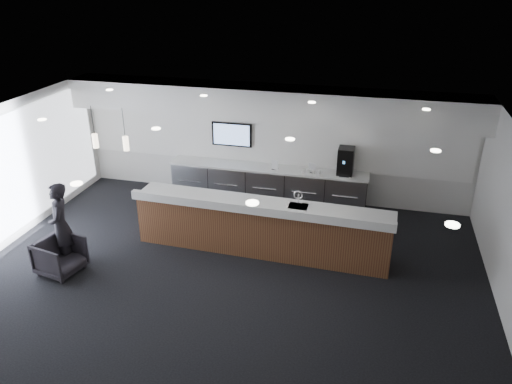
% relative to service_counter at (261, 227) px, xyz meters
% --- Properties ---
extents(ground, '(10.00, 10.00, 0.00)m').
position_rel_service_counter_xyz_m(ground, '(-0.43, -1.21, -0.57)').
color(ground, black).
rests_on(ground, ground).
extents(ceiling, '(10.00, 8.00, 0.02)m').
position_rel_service_counter_xyz_m(ceiling, '(-0.43, -1.21, 2.43)').
color(ceiling, black).
rests_on(ceiling, back_wall).
extents(back_wall, '(10.00, 0.02, 3.00)m').
position_rel_service_counter_xyz_m(back_wall, '(-0.43, 2.79, 0.93)').
color(back_wall, silver).
rests_on(back_wall, ground).
extents(soffit_bulkhead, '(10.00, 0.90, 0.70)m').
position_rel_service_counter_xyz_m(soffit_bulkhead, '(-0.43, 2.34, 2.08)').
color(soffit_bulkhead, white).
rests_on(soffit_bulkhead, back_wall).
extents(alcove_panel, '(9.80, 0.06, 1.40)m').
position_rel_service_counter_xyz_m(alcove_panel, '(-0.43, 2.76, 1.03)').
color(alcove_panel, white).
rests_on(alcove_panel, back_wall).
extents(back_credenza, '(5.06, 0.66, 0.95)m').
position_rel_service_counter_xyz_m(back_credenza, '(-0.43, 2.43, -0.10)').
color(back_credenza, '#9B9EA4').
rests_on(back_credenza, ground).
extents(wall_tv, '(1.05, 0.08, 0.62)m').
position_rel_service_counter_xyz_m(wall_tv, '(-1.43, 2.70, 1.08)').
color(wall_tv, black).
rests_on(wall_tv, back_wall).
extents(pendant_left, '(0.12, 0.12, 0.30)m').
position_rel_service_counter_xyz_m(pendant_left, '(-2.83, -0.41, 1.68)').
color(pendant_left, '#FFE8C6').
rests_on(pendant_left, ceiling).
extents(pendant_right, '(0.12, 0.12, 0.30)m').
position_rel_service_counter_xyz_m(pendant_right, '(-3.53, -0.41, 1.68)').
color(pendant_right, '#FFE8C6').
rests_on(pendant_right, ceiling).
extents(ceiling_can_lights, '(7.00, 5.00, 0.02)m').
position_rel_service_counter_xyz_m(ceiling_can_lights, '(-0.43, -1.21, 2.40)').
color(ceiling_can_lights, silver).
rests_on(ceiling_can_lights, ceiling).
extents(service_counter, '(5.46, 1.06, 1.49)m').
position_rel_service_counter_xyz_m(service_counter, '(0.00, 0.00, 0.00)').
color(service_counter, '#4D2819').
rests_on(service_counter, ground).
extents(coffee_machine, '(0.39, 0.51, 0.66)m').
position_rel_service_counter_xyz_m(coffee_machine, '(1.50, 2.48, 0.71)').
color(coffee_machine, black).
rests_on(coffee_machine, back_credenza).
extents(info_sign_left, '(0.17, 0.08, 0.24)m').
position_rel_service_counter_xyz_m(info_sign_left, '(-0.21, 2.31, 0.50)').
color(info_sign_left, silver).
rests_on(info_sign_left, back_credenza).
extents(info_sign_right, '(0.18, 0.07, 0.25)m').
position_rel_service_counter_xyz_m(info_sign_right, '(0.72, 2.32, 0.50)').
color(info_sign_right, silver).
rests_on(info_sign_right, back_credenza).
extents(armchair, '(0.94, 0.92, 0.73)m').
position_rel_service_counter_xyz_m(armchair, '(-3.66, -1.76, -0.21)').
color(armchair, black).
rests_on(armchair, ground).
extents(lounge_guest, '(0.68, 0.77, 1.78)m').
position_rel_service_counter_xyz_m(lounge_guest, '(-3.74, -1.47, 0.31)').
color(lounge_guest, black).
rests_on(lounge_guest, ground).
extents(cup_0, '(0.11, 0.11, 0.10)m').
position_rel_service_counter_xyz_m(cup_0, '(0.91, 2.29, 0.43)').
color(cup_0, white).
rests_on(cup_0, back_credenza).
extents(cup_1, '(0.15, 0.15, 0.10)m').
position_rel_service_counter_xyz_m(cup_1, '(0.77, 2.29, 0.43)').
color(cup_1, white).
rests_on(cup_1, back_credenza).
extents(cup_2, '(0.13, 0.13, 0.10)m').
position_rel_service_counter_xyz_m(cup_2, '(0.63, 2.29, 0.43)').
color(cup_2, white).
rests_on(cup_2, back_credenza).
extents(cup_3, '(0.14, 0.14, 0.10)m').
position_rel_service_counter_xyz_m(cup_3, '(0.49, 2.29, 0.43)').
color(cup_3, white).
rests_on(cup_3, back_credenza).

